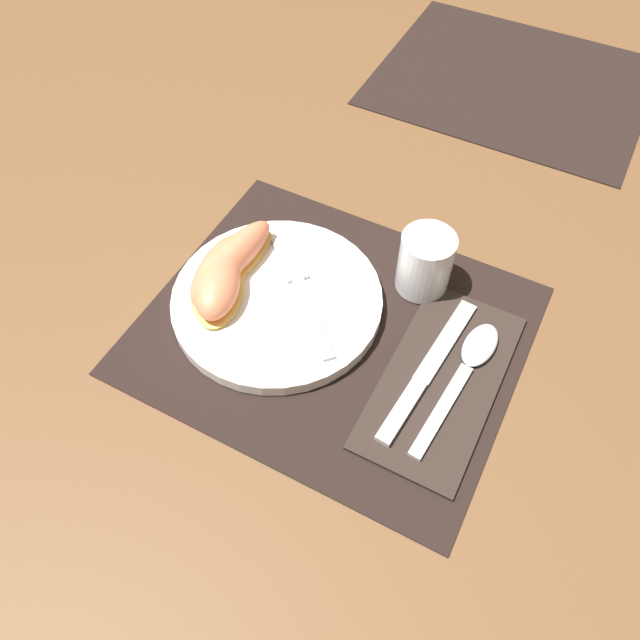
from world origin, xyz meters
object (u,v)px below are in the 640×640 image
(juice_glass, at_px, (425,265))
(spoon, at_px, (470,362))
(knife, at_px, (426,372))
(fork, at_px, (300,285))
(citrus_wedge_0, at_px, (235,257))
(citrus_wedge_1, at_px, (220,272))
(plate, at_px, (277,301))
(citrus_wedge_2, at_px, (218,288))

(juice_glass, distance_m, spoon, 0.13)
(juice_glass, bearing_deg, spoon, -42.45)
(knife, xyz_separation_m, spoon, (0.04, 0.03, 0.00))
(knife, height_order, fork, fork)
(knife, relative_size, spoon, 1.10)
(citrus_wedge_0, bearing_deg, citrus_wedge_1, -96.81)
(juice_glass, bearing_deg, citrus_wedge_0, -155.65)
(plate, relative_size, citrus_wedge_0, 1.81)
(juice_glass, xyz_separation_m, citrus_wedge_0, (-0.20, -0.09, -0.00))
(juice_glass, relative_size, knife, 0.37)
(fork, xyz_separation_m, citrus_wedge_0, (-0.08, -0.01, 0.01))
(citrus_wedge_0, bearing_deg, knife, -5.48)
(spoon, relative_size, citrus_wedge_2, 1.74)
(knife, bearing_deg, citrus_wedge_1, -179.50)
(citrus_wedge_2, bearing_deg, spoon, 11.51)
(spoon, distance_m, fork, 0.21)
(citrus_wedge_2, bearing_deg, knife, 5.75)
(spoon, bearing_deg, juice_glass, 137.55)
(spoon, distance_m, citrus_wedge_2, 0.29)
(spoon, bearing_deg, plate, -173.39)
(citrus_wedge_0, bearing_deg, juice_glass, 24.35)
(spoon, height_order, citrus_wedge_0, citrus_wedge_0)
(juice_glass, xyz_separation_m, spoon, (0.09, -0.08, -0.03))
(plate, bearing_deg, juice_glass, 38.62)
(spoon, relative_size, fork, 1.29)
(juice_glass, distance_m, citrus_wedge_1, 0.24)
(fork, relative_size, citrus_wedge_1, 1.19)
(spoon, distance_m, citrus_wedge_0, 0.29)
(plate, height_order, citrus_wedge_1, citrus_wedge_1)
(juice_glass, height_order, fork, juice_glass)
(knife, xyz_separation_m, fork, (-0.17, 0.03, 0.01))
(plate, xyz_separation_m, spoon, (0.23, 0.03, -0.00))
(knife, xyz_separation_m, citrus_wedge_2, (-0.25, -0.02, 0.03))
(juice_glass, height_order, citrus_wedge_2, juice_glass)
(knife, distance_m, citrus_wedge_1, 0.26)
(citrus_wedge_2, bearing_deg, citrus_wedge_0, 99.65)
(plate, height_order, spoon, plate)
(juice_glass, distance_m, fork, 0.15)
(knife, distance_m, citrus_wedge_2, 0.25)
(fork, relative_size, citrus_wedge_0, 1.09)
(plate, distance_m, fork, 0.03)
(plate, xyz_separation_m, fork, (0.02, 0.03, 0.01))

